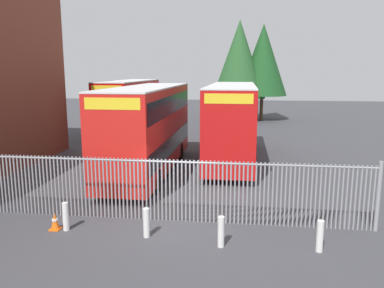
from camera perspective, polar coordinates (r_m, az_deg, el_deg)
ground_plane at (r=21.52m, az=1.40°, el=-3.28°), size 100.00×100.00×0.00m
palisade_fence at (r=13.80m, az=-7.00°, el=-6.29°), size 15.71×0.14×2.35m
double_decker_bus_near_gate at (r=19.94m, az=-6.42°, el=2.64°), size 2.54×10.81×4.42m
double_decker_bus_behind_fence_left at (r=22.52m, az=5.86°, el=3.57°), size 2.54×10.81×4.42m
double_decker_bus_behind_fence_right at (r=32.26m, az=-9.05°, el=5.63°), size 2.54×10.81×4.42m
bollard_near_left at (r=13.65m, az=-18.01°, el=-10.06°), size 0.20×0.20×0.95m
bollard_center_front at (r=12.59m, az=-6.70°, el=-11.39°), size 0.20×0.20×0.95m
bollard_near_right at (r=11.90m, az=4.27°, el=-12.69°), size 0.20×0.20×0.95m
bollard_far_right at (r=12.16m, az=18.23°, el=-12.70°), size 0.20×0.20×0.95m
traffic_cone_by_gate at (r=13.88m, az=-19.44°, el=-10.63°), size 0.34×0.34×0.59m
tree_tall_back at (r=41.94m, az=10.35°, el=12.01°), size 5.11×5.11×9.95m
tree_short_side at (r=41.14m, az=6.95°, el=12.19°), size 5.51×5.51×10.27m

